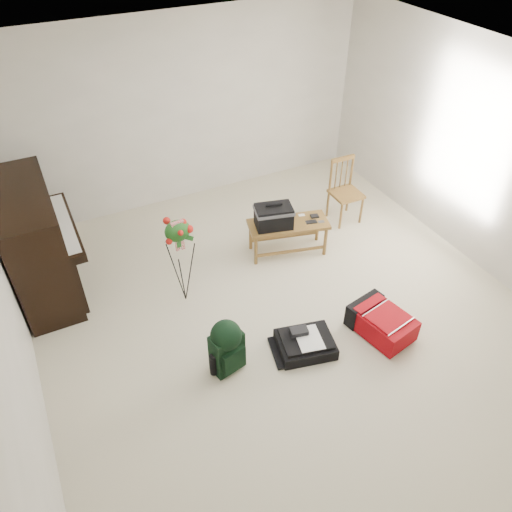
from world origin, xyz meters
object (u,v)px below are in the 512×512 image
green_backpack (227,345)px  flower_stand (181,262)px  piano (37,244)px  red_suitcase (379,320)px  black_duffel (305,343)px  dining_chair (345,191)px  bench (280,220)px

green_backpack → flower_stand: bearing=79.4°
piano → red_suitcase: size_ratio=2.12×
piano → black_duffel: size_ratio=2.37×
dining_chair → red_suitcase: dining_chair is taller
piano → green_backpack: piano is taller
bench → red_suitcase: size_ratio=1.46×
piano → flower_stand: piano is taller
black_duffel → flower_stand: (-0.82, 1.22, 0.45)m
bench → green_backpack: 1.84m
bench → black_duffel: size_ratio=1.63×
red_suitcase → black_duffel: (-0.81, 0.11, -0.06)m
dining_chair → black_duffel: dining_chair is taller
bench → black_duffel: (-0.48, -1.45, -0.44)m
dining_chair → green_backpack: size_ratio=1.44×
green_backpack → flower_stand: size_ratio=0.55×
green_backpack → flower_stand: flower_stand is taller
bench → green_backpack: (-1.27, -1.31, -0.19)m
dining_chair → black_duffel: 2.43m
red_suitcase → green_backpack: bearing=160.0°
bench → red_suitcase: bench is taller
bench → green_backpack: bench is taller
red_suitcase → black_duffel: bearing=160.9°
dining_chair → piano: bearing=175.9°
piano → flower_stand: 1.59m
green_backpack → dining_chair: bearing=21.6°
piano → red_suitcase: (2.94, -2.23, -0.46)m
green_backpack → black_duffel: bearing=-21.8°
flower_stand → black_duffel: bearing=-62.1°
bench → dining_chair: 1.20m
flower_stand → red_suitcase: bearing=-45.3°
piano → red_suitcase: piano is taller
green_backpack → flower_stand: 1.10m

